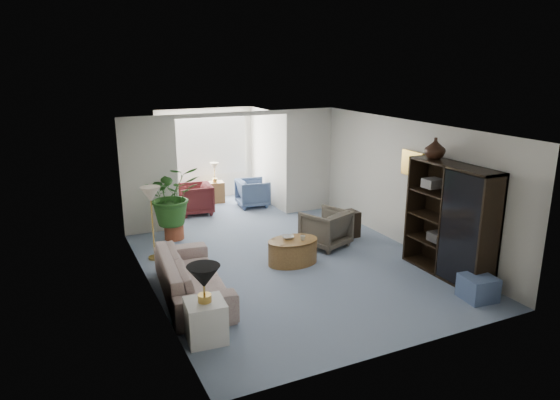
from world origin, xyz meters
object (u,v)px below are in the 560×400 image
sunroom_chair_blue (253,193)px  framed_picture (413,164)px  coffee_table (293,251)px  plant_pot (174,231)px  end_table (206,321)px  ottoman (478,288)px  cabinet_urn (435,148)px  wingback_chair (326,228)px  side_table_dark (347,224)px  sunroom_table (215,192)px  table_lamp (204,277)px  coffee_bowl (288,237)px  coffee_cup (303,238)px  floor_lamp (151,194)px  sunroom_chair_maroon (195,199)px  entertainment_cabinet (450,221)px  sofa (192,276)px

sunroom_chair_blue → framed_picture: bearing=-152.1°
coffee_table → plant_pot: (-1.64, 2.22, -0.07)m
end_table → ottoman: bearing=-9.0°
end_table → cabinet_urn: bearing=10.1°
end_table → plant_pot: end_table is taller
framed_picture → wingback_chair: bearing=151.2°
end_table → plant_pot: bearing=81.9°
side_table_dark → sunroom_table: bearing=114.2°
table_lamp → coffee_bowl: bearing=42.1°
coffee_cup → plant_pot: bearing=127.8°
end_table → cabinet_urn: size_ratio=1.52×
ottoman → floor_lamp: bearing=137.7°
floor_lamp → sunroom_table: 4.07m
coffee_table → sunroom_chair_maroon: 3.86m
coffee_bowl → plant_pot: coffee_bowl is taller
coffee_bowl → side_table_dark: side_table_dark is taller
coffee_cup → plant_pot: 2.95m
entertainment_cabinet → coffee_table: bearing=143.9°
sunroom_chair_maroon → sunroom_table: size_ratio=1.47×
sunroom_table → floor_lamp: bearing=-124.8°
side_table_dark → framed_picture: bearing=-56.3°
coffee_table → sunroom_chair_maroon: bearing=101.0°
framed_picture → end_table: framed_picture is taller
coffee_bowl → sunroom_table: (0.06, 4.43, -0.20)m
sofa → ottoman: 4.46m
coffee_cup → ottoman: 3.04m
table_lamp → entertainment_cabinet: (4.40, 0.28, 0.07)m
coffee_cup → plant_pot: coffee_cup is taller
wingback_chair → sunroom_chair_blue: (-0.22, 3.28, -0.02)m
coffee_cup → end_table: bearing=-143.3°
sofa → table_lamp: bearing=176.6°
entertainment_cabinet → table_lamp: bearing=-176.3°
framed_picture → end_table: bearing=-161.0°
table_lamp → entertainment_cabinet: size_ratio=0.23×
side_table_dark → plant_pot: bearing=157.1°
coffee_cup → sunroom_chair_blue: sunroom_chair_blue is taller
end_table → sunroom_chair_maroon: bearing=75.2°
sofa → cabinet_urn: (4.20, -0.57, 1.80)m
sunroom_table → wingback_chair: bearing=-76.4°
entertainment_cabinet → cabinet_urn: size_ratio=5.31×
floor_lamp → coffee_bowl: floor_lamp is taller
table_lamp → wingback_chair: (3.21, 2.37, -0.54)m
wingback_chair → sunroom_table: (-0.97, 4.03, -0.10)m
sunroom_chair_blue → coffee_bowl: bearing=173.4°
cabinet_urn → sunroom_table: bearing=111.0°
side_table_dark → sunroom_chair_blue: size_ratio=0.71×
sunroom_chair_maroon → sofa: bearing=-10.8°
entertainment_cabinet → coffee_cup: bearing=143.7°
sofa → wingback_chair: bearing=-66.2°
wingback_chair → plant_pot: wingback_chair is taller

